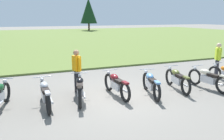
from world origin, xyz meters
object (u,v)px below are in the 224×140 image
(motorcycle_olive, at_px, (177,79))
(rider_in_hivis_vest, at_px, (77,69))
(motorcycle_cream, at_px, (208,79))
(motorcycle_silver, at_px, (45,94))
(motorcycle_sky_blue, at_px, (151,84))
(rider_checking_bike, at_px, (218,58))
(motorcycle_maroon, at_px, (116,84))
(motorcycle_black, at_px, (80,89))

(motorcycle_olive, xyz_separation_m, rider_in_hivis_vest, (-3.80, 1.11, 0.51))
(motorcycle_cream, bearing_deg, rider_in_hivis_vest, 163.15)
(motorcycle_silver, distance_m, motorcycle_sky_blue, 3.79)
(motorcycle_sky_blue, relative_size, motorcycle_olive, 0.99)
(motorcycle_silver, height_order, rider_checking_bike, rider_checking_bike)
(motorcycle_maroon, bearing_deg, motorcycle_sky_blue, -17.92)
(motorcycle_cream, bearing_deg, motorcycle_black, 173.08)
(rider_in_hivis_vest, bearing_deg, motorcycle_silver, -142.27)
(rider_in_hivis_vest, bearing_deg, motorcycle_black, -97.48)
(motorcycle_silver, height_order, motorcycle_black, same)
(motorcycle_maroon, bearing_deg, rider_in_hivis_vest, 144.59)
(motorcycle_black, distance_m, rider_in_hivis_vest, 1.04)
(motorcycle_olive, bearing_deg, motorcycle_silver, 178.74)
(motorcycle_black, bearing_deg, motorcycle_maroon, 0.22)
(motorcycle_olive, distance_m, rider_in_hivis_vest, 3.99)
(motorcycle_black, bearing_deg, motorcycle_cream, -6.92)
(motorcycle_maroon, relative_size, rider_checking_bike, 1.26)
(motorcycle_maroon, bearing_deg, rider_checking_bike, 6.47)
(motorcycle_olive, bearing_deg, rider_checking_bike, 16.03)
(motorcycle_black, height_order, motorcycle_sky_blue, same)
(motorcycle_silver, height_order, motorcycle_cream, same)
(motorcycle_sky_blue, bearing_deg, motorcycle_cream, -5.18)
(motorcycle_silver, bearing_deg, rider_checking_bike, 5.24)
(motorcycle_maroon, xyz_separation_m, rider_in_hivis_vest, (-1.25, 0.89, 0.51))
(motorcycle_sky_blue, distance_m, motorcycle_olive, 1.33)
(motorcycle_silver, bearing_deg, rider_in_hivis_vest, 37.73)
(motorcycle_black, xyz_separation_m, rider_checking_bike, (6.88, 0.63, 0.51))
(motorcycle_olive, bearing_deg, motorcycle_maroon, 174.95)
(motorcycle_black, distance_m, motorcycle_maroon, 1.37)
(motorcycle_maroon, distance_m, rider_checking_bike, 5.57)
(motorcycle_sky_blue, bearing_deg, motorcycle_olive, 7.50)
(motorcycle_black, bearing_deg, rider_checking_bike, 5.24)
(motorcycle_maroon, xyz_separation_m, rider_checking_bike, (5.51, 0.63, 0.51))
(motorcycle_silver, distance_m, motorcycle_black, 1.18)
(motorcycle_black, xyz_separation_m, motorcycle_olive, (3.92, -0.22, 0.00))
(motorcycle_silver, xyz_separation_m, rider_checking_bike, (8.06, 0.74, 0.51))
(motorcycle_olive, relative_size, motorcycle_cream, 0.99)
(motorcycle_olive, distance_m, rider_checking_bike, 3.12)
(motorcycle_silver, bearing_deg, motorcycle_cream, -4.66)
(motorcycle_olive, height_order, rider_checking_bike, rider_checking_bike)
(motorcycle_olive, relative_size, rider_checking_bike, 1.25)
(motorcycle_olive, bearing_deg, motorcycle_cream, -18.41)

